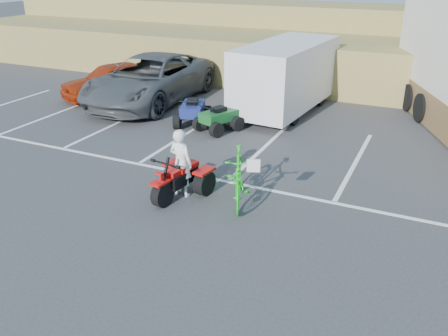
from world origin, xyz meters
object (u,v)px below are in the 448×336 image
at_px(grey_pickup, 150,79).
at_px(cargo_trailer, 286,75).
at_px(quad_atv_green, 219,131).
at_px(rider, 181,163).
at_px(red_trike_atv, 178,197).
at_px(green_dirt_bike, 238,177).
at_px(red_car, 112,80).
at_px(quad_atv_blue, 193,124).

height_order(grey_pickup, cargo_trailer, cargo_trailer).
bearing_deg(quad_atv_green, rider, -52.64).
distance_m(cargo_trailer, quad_atv_green, 3.56).
distance_m(rider, quad_atv_green, 4.76).
xyz_separation_m(red_trike_atv, quad_atv_green, (-1.18, 4.68, 0.00)).
relative_size(cargo_trailer, quad_atv_green, 3.96).
bearing_deg(rider, green_dirt_bike, -160.91).
bearing_deg(green_dirt_bike, grey_pickup, 113.31).
relative_size(grey_pickup, quad_atv_green, 4.68).
bearing_deg(cargo_trailer, grey_pickup, -163.50).
bearing_deg(red_car, cargo_trailer, 35.83).
bearing_deg(rider, cargo_trailer, -82.03).
bearing_deg(green_dirt_bike, quad_atv_blue, 106.34).
relative_size(quad_atv_blue, quad_atv_green, 1.08).
height_order(cargo_trailer, quad_atv_green, cargo_trailer).
relative_size(green_dirt_bike, quad_atv_blue, 1.38).
xyz_separation_m(grey_pickup, cargo_trailer, (5.15, 1.06, 0.44)).
bearing_deg(red_car, rider, -16.43).
relative_size(green_dirt_bike, grey_pickup, 0.32).
xyz_separation_m(red_car, cargo_trailer, (6.94, 1.10, 0.64)).
xyz_separation_m(rider, cargo_trailer, (0.05, 7.59, 0.52)).
bearing_deg(quad_atv_blue, red_trike_atv, -85.41).
distance_m(red_trike_atv, quad_atv_blue, 5.41).
relative_size(green_dirt_bike, red_car, 0.50).
distance_m(grey_pickup, cargo_trailer, 5.28).
bearing_deg(red_car, quad_atv_blue, 6.40).
height_order(rider, cargo_trailer, cargo_trailer).
distance_m(rider, red_car, 9.47).
distance_m(green_dirt_bike, quad_atv_green, 5.01).
distance_m(rider, grey_pickup, 8.29).
distance_m(rider, quad_atv_blue, 5.35).
height_order(grey_pickup, quad_atv_blue, grey_pickup).
xyz_separation_m(rider, quad_atv_green, (-1.20, 4.53, -0.82)).
bearing_deg(quad_atv_green, quad_atv_blue, -169.93).
bearing_deg(grey_pickup, rider, -53.85).
distance_m(green_dirt_bike, grey_pickup, 9.00).
xyz_separation_m(red_trike_atv, quad_atv_blue, (-2.26, 4.92, 0.00)).
relative_size(red_trike_atv, cargo_trailer, 0.29).
bearing_deg(red_trike_atv, red_car, 144.34).
relative_size(green_dirt_bike, cargo_trailer, 0.38).
bearing_deg(green_dirt_bike, cargo_trailer, 77.57).
height_order(red_car, quad_atv_blue, red_car).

